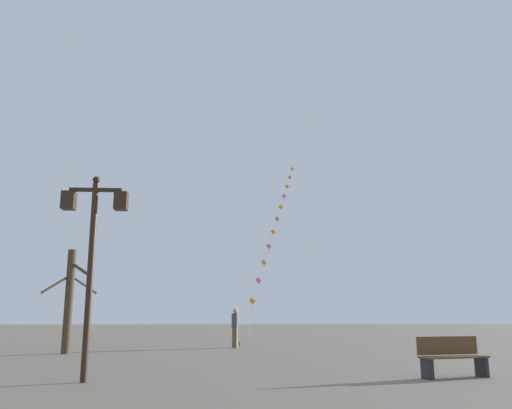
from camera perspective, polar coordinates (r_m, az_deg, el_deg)
name	(u,v)px	position (r m, az deg, el deg)	size (l,w,h in m)	color
ground_plane	(214,350)	(22.65, -4.56, -15.31)	(160.00, 160.00, 0.00)	#756B5B
twin_lantern_lamp_post	(93,236)	(12.11, -17.14, -3.21)	(1.42, 0.28, 4.40)	black
kite_train	(275,227)	(35.62, 2.02, -2.42)	(5.04, 18.30, 13.99)	brown
kite_flyer	(235,327)	(24.07, -2.25, -12.98)	(0.33, 0.63, 1.71)	brown
bare_tree	(69,299)	(21.33, -19.42, -9.53)	(1.74, 1.86, 3.83)	#423323
park_bench	(452,357)	(13.09, 20.33, -15.10)	(1.66, 0.84, 0.89)	brown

